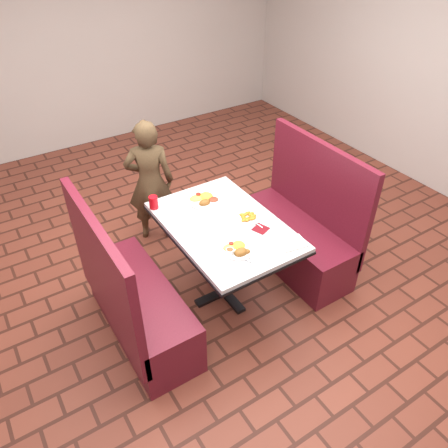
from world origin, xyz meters
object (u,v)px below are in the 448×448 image
at_px(booth_bench_left, 134,303).
at_px(red_tumbler, 154,202).
at_px(booth_bench_right, 298,233).
at_px(diner_person, 150,182).
at_px(far_dinner_plate, 205,198).
at_px(dining_table, 224,234).
at_px(near_dinner_plate, 238,248).
at_px(plantain_plate, 248,218).

relative_size(booth_bench_left, red_tumbler, 11.19).
bearing_deg(booth_bench_right, diner_person, 131.03).
height_order(far_dinner_plate, red_tumbler, red_tumbler).
relative_size(dining_table, near_dinner_plate, 5.10).
distance_m(booth_bench_left, near_dinner_plate, 0.90).
distance_m(diner_person, near_dinner_plate, 1.41).
xyz_separation_m(booth_bench_left, near_dinner_plate, (0.71, -0.32, 0.45)).
distance_m(dining_table, booth_bench_left, 0.86).
xyz_separation_m(booth_bench_left, diner_person, (0.66, 1.08, 0.29)).
height_order(booth_bench_right, far_dinner_plate, booth_bench_right).
xyz_separation_m(dining_table, booth_bench_left, (-0.80, 0.00, -0.32)).
height_order(far_dinner_plate, plantain_plate, far_dinner_plate).
relative_size(dining_table, far_dinner_plate, 4.25).
distance_m(far_dinner_plate, plantain_plate, 0.43).
bearing_deg(plantain_plate, diner_person, 106.50).
height_order(plantain_plate, red_tumbler, red_tumbler).
bearing_deg(booth_bench_left, booth_bench_right, 0.00).
bearing_deg(far_dinner_plate, dining_table, -95.94).
bearing_deg(diner_person, plantain_plate, 131.47).
height_order(diner_person, near_dinner_plate, diner_person).
relative_size(booth_bench_right, far_dinner_plate, 4.20).
relative_size(booth_bench_left, far_dinner_plate, 4.20).
distance_m(booth_bench_left, booth_bench_right, 1.60).
height_order(dining_table, near_dinner_plate, near_dinner_plate).
bearing_deg(red_tumbler, dining_table, -53.77).
distance_m(dining_table, diner_person, 1.09).
xyz_separation_m(near_dinner_plate, red_tumbler, (-0.27, 0.81, 0.03)).
bearing_deg(red_tumbler, diner_person, 69.33).
distance_m(booth_bench_left, diner_person, 1.30).
distance_m(booth_bench_right, far_dinner_plate, 0.95).
bearing_deg(near_dinner_plate, booth_bench_left, 155.47).
xyz_separation_m(far_dinner_plate, red_tumbler, (-0.40, 0.13, 0.03)).
bearing_deg(far_dinner_plate, red_tumbler, 161.45).
xyz_separation_m(booth_bench_left, plantain_plate, (0.99, -0.04, 0.43)).
bearing_deg(plantain_plate, red_tumbler, 135.96).
xyz_separation_m(booth_bench_right, red_tumbler, (-1.16, 0.49, 0.47)).
bearing_deg(dining_table, red_tumbler, 126.23).
bearing_deg(far_dinner_plate, diner_person, 103.77).
relative_size(far_dinner_plate, plantain_plate, 1.42).
bearing_deg(far_dinner_plate, near_dinner_plate, -100.63).
bearing_deg(booth_bench_right, red_tumbler, 157.02).
distance_m(diner_person, plantain_plate, 1.18).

